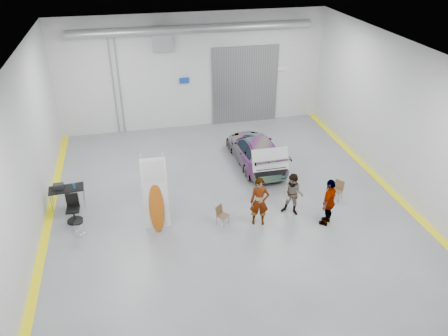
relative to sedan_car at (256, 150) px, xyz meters
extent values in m
plane|color=slate|center=(-2.02, -3.08, -0.66)|extent=(16.00, 16.00, 0.00)
cube|color=silver|center=(-9.02, -3.08, 2.34)|extent=(0.02, 16.00, 6.00)
cube|color=silver|center=(4.98, -3.08, 2.34)|extent=(0.02, 16.00, 6.00)
cube|color=silver|center=(-2.02, 4.92, 2.34)|extent=(14.00, 0.02, 6.00)
cube|color=silver|center=(-2.02, -11.08, 2.34)|extent=(14.00, 0.02, 6.00)
cube|color=silver|center=(-2.02, -3.08, 5.34)|extent=(14.00, 16.00, 0.02)
cube|color=gray|center=(0.78, 4.84, 1.44)|extent=(3.60, 0.12, 4.20)
cube|color=gray|center=(-3.52, 4.84, 4.14)|extent=(1.00, 0.50, 1.20)
cylinder|color=gray|center=(-2.02, 4.32, 4.64)|extent=(11.90, 0.44, 0.44)
cube|color=#133B9F|center=(-2.52, 4.84, 1.94)|extent=(0.50, 0.04, 0.30)
cube|color=white|center=(2.78, 4.84, 2.24)|extent=(0.70, 0.04, 0.25)
cylinder|color=gray|center=(-5.82, 4.84, 1.84)|extent=(0.08, 0.08, 5.00)
cylinder|color=gray|center=(-6.12, 4.84, 1.84)|extent=(0.08, 0.08, 5.00)
cube|color=yellow|center=(-8.87, -3.08, -0.66)|extent=(0.30, 16.00, 0.01)
cube|color=yellow|center=(4.83, -3.08, -0.66)|extent=(0.30, 16.00, 0.01)
imported|color=silver|center=(0.00, 0.00, 0.00)|extent=(2.06, 4.66, 1.33)
imported|color=#87664A|center=(-1.20, -4.49, 0.29)|extent=(0.78, 0.61, 1.91)
imported|color=slate|center=(0.22, -4.18, 0.19)|extent=(1.05, 1.00, 1.71)
imported|color=olive|center=(1.27, -5.05, 0.28)|extent=(1.09, 1.09, 1.88)
cube|color=white|center=(-4.86, -4.08, 0.39)|extent=(0.90, 0.10, 1.90)
ellipsoid|color=orange|center=(-4.86, -4.16, 0.34)|extent=(0.54, 0.29, 2.00)
cube|color=white|center=(-4.86, -4.10, 1.81)|extent=(0.86, 0.09, 1.00)
cylinder|color=white|center=(-5.23, -4.08, 0.92)|extent=(0.03, 0.03, 3.16)
cylinder|color=white|center=(-4.49, -4.08, 0.92)|extent=(0.03, 0.03, 3.16)
cube|color=brown|center=(-2.51, -4.28, -0.27)|extent=(0.51, 0.51, 0.04)
cube|color=brown|center=(-2.51, -4.11, -0.06)|extent=(0.32, 0.31, 0.35)
cube|color=brown|center=(2.33, -3.65, -0.25)|extent=(0.53, 0.53, 0.04)
cube|color=brown|center=(2.33, -3.48, -0.04)|extent=(0.31, 0.34, 0.37)
cylinder|color=black|center=(-7.62, -3.89, -0.01)|extent=(0.33, 0.33, 0.05)
torus|color=silver|center=(-7.62, -3.89, -0.45)|extent=(0.34, 0.34, 0.02)
cylinder|color=gray|center=(-8.77, -2.04, -0.27)|extent=(0.03, 0.03, 0.78)
cylinder|color=gray|center=(-7.57, -2.04, -0.27)|extent=(0.03, 0.03, 0.78)
cylinder|color=gray|center=(-8.77, -1.50, -0.27)|extent=(0.03, 0.03, 0.78)
cylinder|color=gray|center=(-7.57, -1.50, -0.27)|extent=(0.03, 0.03, 0.78)
cube|color=black|center=(-8.17, -1.77, 0.14)|extent=(1.35, 0.75, 0.04)
cylinder|color=#17528A|center=(-7.84, -1.88, 0.28)|extent=(0.09, 0.09, 0.24)
cube|color=black|center=(-8.44, -1.71, 0.26)|extent=(0.38, 0.24, 0.20)
cylinder|color=black|center=(-7.88, -2.88, -0.62)|extent=(0.58, 0.58, 0.04)
cylinder|color=black|center=(-7.88, -2.88, -0.38)|extent=(0.06, 0.06, 0.50)
cube|color=black|center=(-7.88, -2.88, -0.13)|extent=(0.49, 0.49, 0.07)
cube|color=black|center=(-7.88, -2.65, 0.18)|extent=(0.46, 0.08, 0.52)
cube|color=silver|center=(0.00, -2.04, 0.68)|extent=(1.55, 0.94, 0.04)
camera|label=1|loc=(-5.37, -17.05, 9.16)|focal=35.00mm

